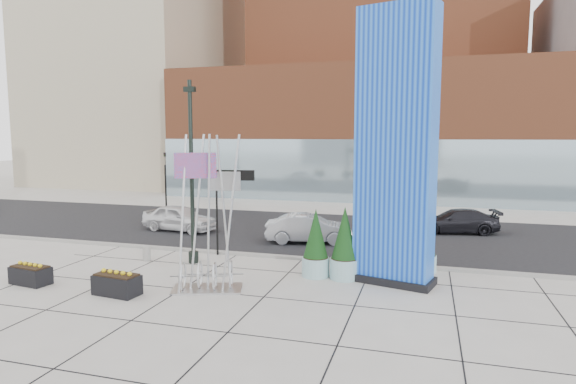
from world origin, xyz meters
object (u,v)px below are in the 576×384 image
(blue_pylon, at_px, (395,153))
(lamp_post, at_px, (192,190))
(car_silver_mid, at_px, (309,229))
(overhead_street_sign, at_px, (230,183))
(car_white_west, at_px, (179,218))
(public_art_sculpture, at_px, (207,250))
(concrete_bollard, at_px, (147,253))

(blue_pylon, relative_size, lamp_post, 1.29)
(blue_pylon, distance_m, car_silver_mid, 8.11)
(overhead_street_sign, bearing_deg, car_white_west, 130.72)
(car_white_west, height_order, car_silver_mid, car_white_west)
(public_art_sculpture, relative_size, overhead_street_sign, 1.41)
(lamp_post, relative_size, public_art_sculpture, 1.40)
(lamp_post, xyz_separation_m, concrete_bollard, (-2.06, -0.28, -2.76))
(public_art_sculpture, distance_m, car_white_west, 10.83)
(public_art_sculpture, xyz_separation_m, car_silver_mid, (1.60, 8.11, -0.71))
(blue_pylon, distance_m, lamp_post, 8.37)
(overhead_street_sign, bearing_deg, public_art_sculpture, -84.55)
(overhead_street_sign, xyz_separation_m, car_silver_mid, (2.70, 3.48, -2.56))
(overhead_street_sign, relative_size, car_white_west, 0.89)
(overhead_street_sign, height_order, car_white_west, overhead_street_sign)
(blue_pylon, xyz_separation_m, concrete_bollard, (-10.26, 0.20, -4.37))
(lamp_post, bearing_deg, blue_pylon, -3.32)
(car_white_west, bearing_deg, overhead_street_sign, -123.55)
(public_art_sculpture, height_order, car_white_west, public_art_sculpture)
(concrete_bollard, bearing_deg, lamp_post, 7.61)
(concrete_bollard, distance_m, overhead_street_sign, 4.64)
(overhead_street_sign, bearing_deg, lamp_post, -132.43)
(blue_pylon, height_order, car_white_west, blue_pylon)
(lamp_post, xyz_separation_m, car_silver_mid, (3.75, 5.01, -2.38))
(blue_pylon, distance_m, concrete_bollard, 11.16)
(overhead_street_sign, relative_size, car_silver_mid, 0.89)
(concrete_bollard, xyz_separation_m, car_white_west, (-1.83, 6.15, 0.40))
(car_white_west, bearing_deg, public_art_sculpture, -138.25)
(public_art_sculpture, bearing_deg, overhead_street_sign, 85.09)
(public_art_sculpture, height_order, concrete_bollard, public_art_sculpture)
(public_art_sculpture, distance_m, concrete_bollard, 5.18)
(blue_pylon, distance_m, public_art_sculpture, 7.37)
(overhead_street_sign, xyz_separation_m, car_white_west, (-4.94, 4.35, -2.54))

